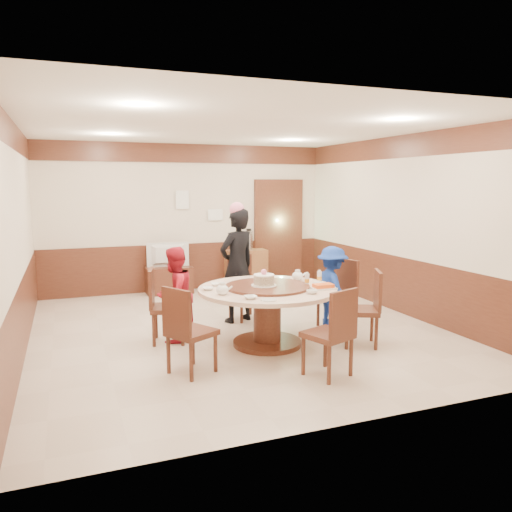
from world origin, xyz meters
name	(u,v)px	position (x,y,z in m)	size (l,w,h in m)	color
room	(238,254)	(0.01, 0.01, 1.08)	(6.00, 6.04, 2.84)	beige
banquet_table	(267,304)	(0.13, -0.77, 0.53)	(1.75, 1.75, 0.78)	#4C2417
chair_0	(337,306)	(1.40, -0.35, 0.30)	(0.53, 0.52, 0.97)	#4C2417
chair_1	(245,299)	(0.30, 0.54, 0.30)	(0.51, 0.52, 0.97)	#4C2417
chair_2	(167,319)	(-1.04, -0.18, 0.30)	(0.54, 0.53, 0.97)	#4C2417
chair_3	(190,346)	(-1.01, -1.36, 0.30)	(0.60, 0.60, 0.97)	#4C2417
chair_4	(329,348)	(0.35, -1.97, 0.30)	(0.57, 0.57, 0.97)	#4C2417
chair_5	(362,322)	(1.26, -1.20, 0.30)	(0.59, 0.59, 0.97)	#4C2417
person_standing	(237,266)	(0.14, 0.43, 0.85)	(0.62, 0.41, 1.70)	black
person_red	(175,295)	(-0.93, -0.18, 0.62)	(0.61, 0.47, 1.25)	#B61828
person_blue	(332,288)	(1.27, -0.42, 0.59)	(0.76, 0.44, 1.18)	navy
birthday_cake	(264,280)	(0.08, -0.78, 0.85)	(0.32, 0.32, 0.21)	white
teapot_left	(222,290)	(-0.52, -0.96, 0.81)	(0.17, 0.15, 0.13)	white
teapot_right	(297,276)	(0.70, -0.47, 0.81)	(0.17, 0.15, 0.13)	white
bowl_0	(216,284)	(-0.44, -0.41, 0.77)	(0.14, 0.14, 0.03)	white
bowl_1	(312,292)	(0.50, -1.28, 0.77)	(0.14, 0.14, 0.04)	white
bowl_2	(250,297)	(-0.29, -1.28, 0.77)	(0.15, 0.15, 0.04)	white
bowl_3	(319,284)	(0.79, -0.90, 0.77)	(0.14, 0.14, 0.04)	white
bowl_4	(208,289)	(-0.61, -0.64, 0.77)	(0.15, 0.15, 0.04)	white
saucer_near	(269,300)	(-0.12, -1.42, 0.76)	(0.18, 0.18, 0.01)	white
saucer_far	(284,278)	(0.58, -0.27, 0.76)	(0.18, 0.18, 0.01)	white
shrimp_platter	(323,287)	(0.76, -1.09, 0.78)	(0.30, 0.20, 0.06)	white
bottle_0	(307,280)	(0.65, -0.85, 0.83)	(0.06, 0.06, 0.16)	white
bottle_1	(319,277)	(0.87, -0.76, 0.83)	(0.06, 0.06, 0.16)	white
tv_stand	(169,280)	(-0.43, 2.75, 0.25)	(0.85, 0.45, 0.50)	#4C2417
television	(168,255)	(-0.43, 2.75, 0.73)	(0.79, 0.10, 0.45)	gray
side_cabinet	(246,268)	(1.12, 2.78, 0.38)	(0.80, 0.40, 0.75)	brown
thermos	(249,240)	(1.19, 2.78, 0.94)	(0.15, 0.15, 0.38)	silver
notice_left	(182,200)	(-0.10, 2.96, 1.75)	(0.25, 0.00, 0.35)	white
notice_right	(215,215)	(0.55, 2.96, 1.45)	(0.30, 0.00, 0.22)	white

